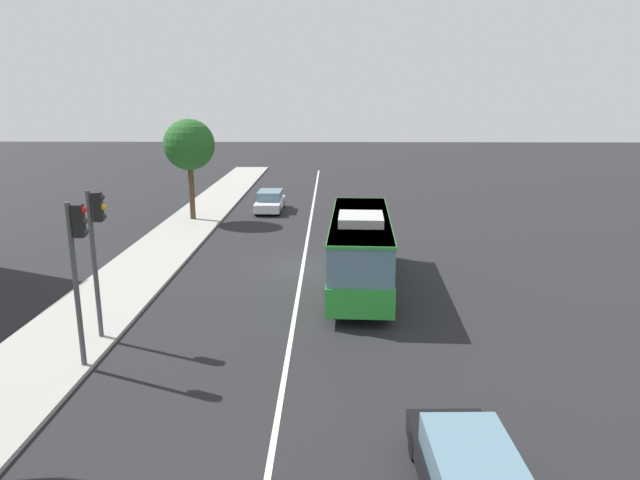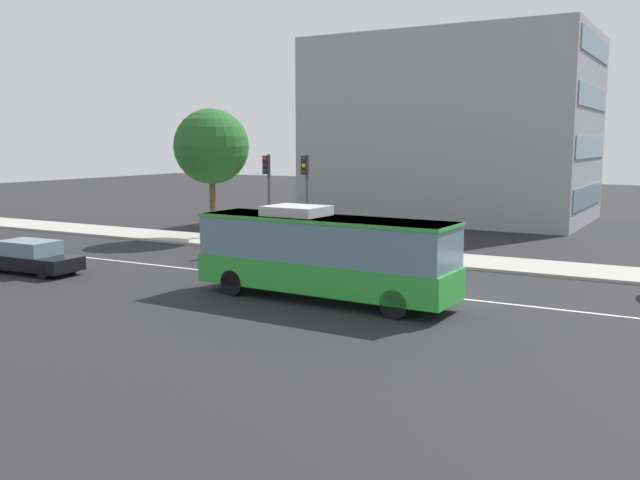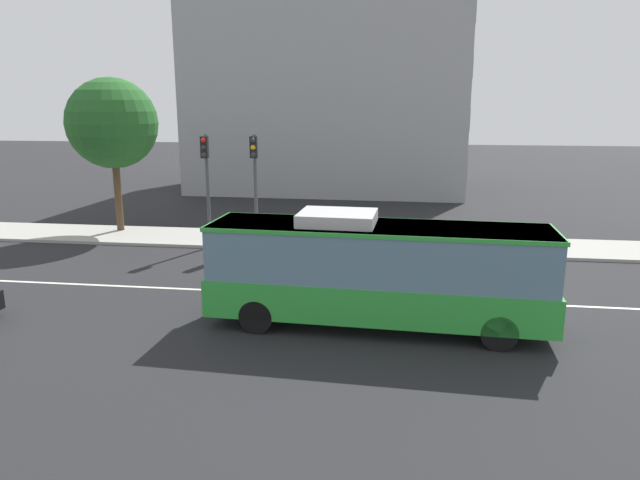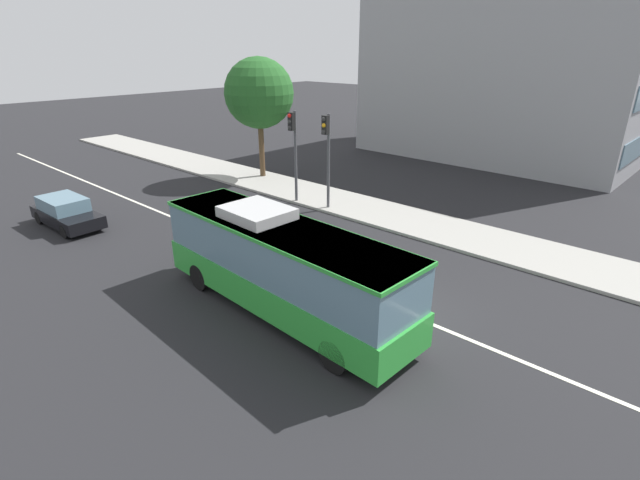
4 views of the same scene
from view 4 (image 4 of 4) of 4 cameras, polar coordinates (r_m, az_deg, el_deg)
The scene contains 9 objects.
ground_plane at distance 16.41m, azimuth 9.63°, elevation -8.53°, with size 160.00×160.00×0.00m, color black.
sidewalk_kerb at distance 22.75m, azimuth 20.36°, elevation -0.34°, with size 80.00×3.70×0.14m, color #9E9B93.
lane_centre_line at distance 16.40m, azimuth 9.63°, elevation -8.52°, with size 76.00×0.16×0.01m, color silver.
transit_bus at distance 15.37m, azimuth -4.70°, elevation -2.84°, with size 10.10×2.96×3.46m.
sedan_black at distance 26.56m, azimuth -28.60°, elevation 3.00°, with size 4.55×1.93×1.46m.
traffic_light_near_corner at distance 24.95m, azimuth 0.85°, elevation 11.45°, with size 0.34×0.62×5.20m.
traffic_light_mid_block at distance 26.18m, azimuth -3.25°, elevation 11.95°, with size 0.34×0.62×5.20m.
street_tree_kerbside_centre at distance 31.75m, azimuth -7.47°, elevation 17.34°, with size 4.49×4.49×7.84m.
office_block_background at distance 42.00m, azimuth 22.10°, elevation 18.91°, with size 20.56×13.28×13.60m.
Camera 4 is at (7.21, -12.11, 8.40)m, focal length 26.19 mm.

